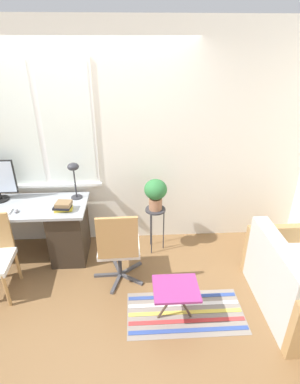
# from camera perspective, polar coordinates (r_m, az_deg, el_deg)

# --- Properties ---
(ground_plane) EXTENTS (14.00, 14.00, 0.00)m
(ground_plane) POSITION_cam_1_polar(r_m,az_deg,el_deg) (3.75, -10.61, -14.43)
(ground_plane) COLOR brown
(wall_back_with_window) EXTENTS (9.00, 0.12, 2.70)m
(wall_back_with_window) POSITION_cam_1_polar(r_m,az_deg,el_deg) (3.72, -11.50, 9.24)
(wall_back_with_window) COLOR white
(wall_back_with_window) RESTS_ON ground_plane
(desk) EXTENTS (2.04, 0.63, 0.73)m
(desk) POSITION_cam_1_polar(r_m,az_deg,el_deg) (4.06, -26.04, -6.62)
(desk) COLOR #9EA3A8
(desk) RESTS_ON ground_plane
(mouse) EXTENTS (0.04, 0.06, 0.03)m
(mouse) POSITION_cam_1_polar(r_m,az_deg,el_deg) (3.66, -24.08, -3.33)
(mouse) COLOR slate
(mouse) RESTS_ON desk
(desk_lamp) EXTENTS (0.14, 0.14, 0.45)m
(desk_lamp) POSITION_cam_1_polar(r_m,az_deg,el_deg) (3.63, -14.34, 3.85)
(desk_lamp) COLOR #2D2D33
(desk_lamp) RESTS_ON desk
(book_stack) EXTENTS (0.21, 0.17, 0.10)m
(book_stack) POSITION_cam_1_polar(r_m,az_deg,el_deg) (3.51, -16.20, -2.62)
(book_stack) COLOR yellow
(book_stack) RESTS_ON desk
(office_chair_swivel) EXTENTS (0.57, 0.59, 0.93)m
(office_chair_swivel) POSITION_cam_1_polar(r_m,az_deg,el_deg) (3.28, -6.00, -10.27)
(office_chair_swivel) COLOR #47474C
(office_chair_swivel) RESTS_ON ground_plane
(plant_stand) EXTENTS (0.25, 0.25, 0.60)m
(plant_stand) POSITION_cam_1_polar(r_m,az_deg,el_deg) (3.72, 1.03, -4.23)
(plant_stand) COLOR #333338
(plant_stand) RESTS_ON ground_plane
(potted_plant) EXTENTS (0.27, 0.27, 0.39)m
(potted_plant) POSITION_cam_1_polar(r_m,az_deg,el_deg) (3.57, 1.07, 0.01)
(potted_plant) COLOR #9E6B4C
(potted_plant) RESTS_ON plant_stand
(floor_rug_striped) EXTENTS (1.16, 0.58, 0.01)m
(floor_rug_striped) POSITION_cam_1_polar(r_m,az_deg,el_deg) (3.26, 6.73, -21.83)
(floor_rug_striped) COLOR gray
(floor_rug_striped) RESTS_ON ground_plane
(folding_stool) EXTENTS (0.43, 0.36, 0.39)m
(folding_stool) POSITION_cam_1_polar(r_m,az_deg,el_deg) (2.96, 4.94, -18.12)
(folding_stool) COLOR #93337A
(folding_stool) RESTS_ON ground_plane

